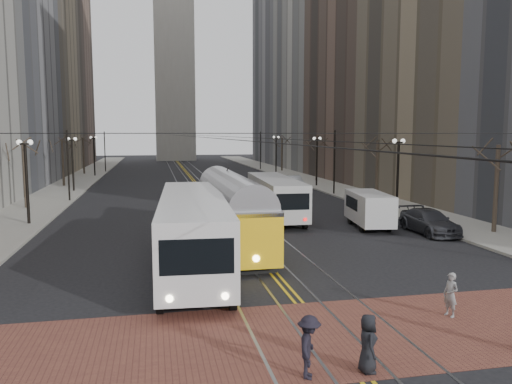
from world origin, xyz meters
name	(u,v)px	position (x,y,z in m)	size (l,w,h in m)	color
ground	(292,295)	(0.00, 0.00, 0.00)	(260.00, 260.00, 0.00)	black
sidewalk_left	(72,185)	(-15.00, 45.00, 0.07)	(5.00, 140.00, 0.15)	gray
sidewalk_right	(309,180)	(15.00, 45.00, 0.07)	(5.00, 140.00, 0.15)	gray
crosswalk_band	(327,335)	(0.00, -4.00, 0.01)	(25.00, 6.00, 0.01)	brown
streetcar_rails	(196,183)	(0.00, 45.00, 0.00)	(4.80, 130.00, 0.02)	gray
centre_lines	(196,183)	(0.00, 45.00, 0.01)	(0.42, 130.00, 0.01)	gold
building_left_far	(43,62)	(-25.50, 86.00, 20.00)	(16.00, 20.00, 40.00)	brown
building_right_mid	(383,54)	(25.50, 46.00, 17.00)	(16.00, 20.00, 34.00)	brown
building_right_midfar	(343,19)	(27.50, 66.00, 26.00)	(20.00, 20.00, 52.00)	#A19F97
building_right_far	(299,68)	(25.50, 86.00, 20.00)	(16.00, 20.00, 40.00)	slate
clock_tower	(173,4)	(0.00, 102.00, 35.96)	(12.00, 12.00, 66.00)	#B2AFA5
lamp_posts	(210,171)	(0.00, 28.75, 2.80)	(27.60, 57.20, 5.60)	black
street_trees	(203,166)	(0.00, 35.25, 2.80)	(31.68, 53.28, 5.60)	#382D23
trolley_wires	(203,157)	(0.00, 34.83, 3.77)	(25.96, 120.00, 6.60)	black
transit_bus	(193,233)	(-3.50, 4.60, 1.71)	(2.85, 13.70, 3.43)	silver
streetcar	(232,218)	(-0.96, 9.17, 1.58)	(2.49, 13.39, 3.16)	yellow
rear_bus	(275,198)	(3.63, 17.58, 1.50)	(2.50, 11.51, 3.00)	#BBBBBB
cargo_van	(369,210)	(8.84, 12.50, 1.18)	(2.05, 5.34, 2.36)	silver
sedan_grey	(248,186)	(4.54, 33.07, 0.76)	(1.79, 4.45, 1.52)	#3C3E43
sedan_silver	(294,182)	(10.50, 36.49, 0.75)	(1.58, 4.52, 1.49)	#B3B6BB
sedan_parked	(429,222)	(11.80, 10.00, 0.75)	(2.11, 5.18, 1.50)	#3C3D43
pedestrian_a	(368,343)	(0.22, -6.50, 0.80)	(0.77, 0.50, 1.57)	black
pedestrian_b	(451,295)	(4.71, -3.31, 0.78)	(0.56, 0.37, 1.54)	gray
pedestrian_d	(309,347)	(-1.40, -6.50, 0.84)	(1.07, 0.61, 1.65)	black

